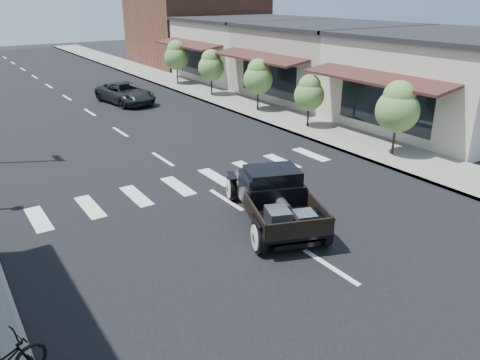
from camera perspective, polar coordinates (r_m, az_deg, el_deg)
ground at (r=14.34m, az=2.56°, el=-5.24°), size 120.00×120.00×0.00m
road at (r=27.16m, az=-16.59°, el=7.06°), size 14.00×80.00×0.02m
road_markings at (r=22.60m, az=-12.61°, el=4.53°), size 12.00×60.00×0.06m
sidewalk_right at (r=30.64m, az=-1.20°, el=9.69°), size 3.00×80.00×0.15m
storefront_near at (r=27.07m, az=24.17°, el=10.90°), size 10.00×9.00×4.50m
storefront_mid at (r=32.71m, az=10.68°, el=13.98°), size 10.00×9.00×4.50m
storefront_far at (r=39.62m, az=1.33°, el=15.65°), size 10.00×9.00×4.50m
far_building_right at (r=48.25m, az=-5.33°, el=18.17°), size 11.00×10.00×7.00m
small_tree_a at (r=20.60m, az=18.52°, el=7.02°), size 1.80×1.80×2.99m
small_tree_b at (r=24.23m, az=8.38°, el=9.44°), size 1.52×1.52×2.53m
small_tree_c at (r=27.56m, az=2.21°, el=11.46°), size 1.69×1.69×2.82m
small_tree_d at (r=31.95m, az=-3.52°, el=12.90°), size 1.71×1.71×2.85m
small_tree_e at (r=36.36m, az=-7.70°, el=13.99°), size 1.83×1.83×3.05m
hotrod_pickup at (r=14.10m, az=4.16°, el=-1.98°), size 3.81×5.34×1.68m
second_car at (r=30.77m, az=-13.80°, el=10.22°), size 2.85×4.94×1.29m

